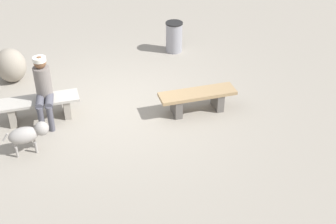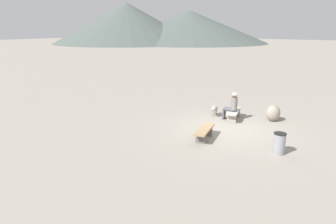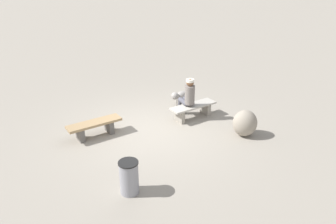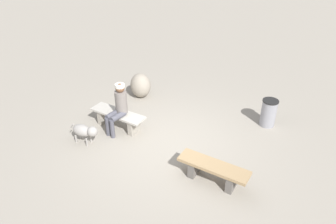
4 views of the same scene
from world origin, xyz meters
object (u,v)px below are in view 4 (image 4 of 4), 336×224
object	(u,v)px
trash_bin	(269,113)
boulder	(141,85)
bench_right	(118,117)
dog	(85,131)
seated_person	(119,105)
bench_left	(213,170)

from	to	relation	value
trash_bin	boulder	size ratio (longest dim) A/B	0.99
bench_right	boulder	xyz separation A→B (m)	(0.84, -1.56, 0.08)
bench_right	dog	xyz separation A→B (m)	(0.01, 1.02, 0.07)
dog	boulder	size ratio (longest dim) A/B	1.01
seated_person	trash_bin	bearing A→B (deg)	-138.50
bench_left	seated_person	xyz separation A→B (m)	(2.89, 0.13, 0.45)
trash_bin	seated_person	bearing A→B (deg)	47.13
bench_left	boulder	size ratio (longest dim) A/B	2.06
bench_left	bench_right	xyz separation A→B (m)	(3.04, 0.06, 0.00)
seated_person	bench_left	bearing A→B (deg)	176.86
bench_left	trash_bin	world-z (taller)	trash_bin
boulder	dog	bearing A→B (deg)	107.76
bench_left	seated_person	bearing A→B (deg)	-9.78
trash_bin	bench_left	bearing A→B (deg)	94.86
boulder	bench_left	bearing A→B (deg)	158.85
bench_left	bench_right	world-z (taller)	bench_right
bench_left	dog	world-z (taller)	dog
seated_person	boulder	bearing A→B (deg)	-64.31
seated_person	dog	size ratio (longest dim) A/B	1.71
bench_left	dog	size ratio (longest dim) A/B	2.04
bench_left	bench_right	size ratio (longest dim) A/B	0.99
bench_right	boulder	bearing A→B (deg)	-74.05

